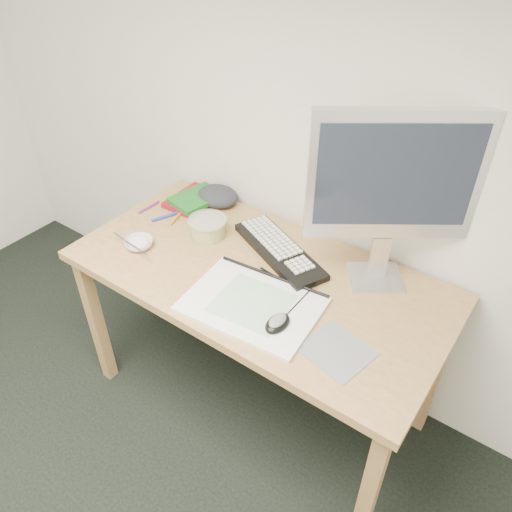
{
  "coord_description": "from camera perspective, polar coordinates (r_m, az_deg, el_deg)",
  "views": [
    {
      "loc": [
        1.0,
        0.29,
        1.92
      ],
      "look_at": [
        0.18,
        1.42,
        0.83
      ],
      "focal_mm": 35.0,
      "sensor_mm": 36.0,
      "label": 1
    }
  ],
  "objects": [
    {
      "name": "mousepad",
      "position": [
        1.58,
        9.22,
        -10.66
      ],
      "size": [
        0.23,
        0.21,
        0.0
      ],
      "primitive_type": "cube",
      "rotation": [
        0.0,
        0.0,
        -0.2
      ],
      "color": "gray",
      "rests_on": "desk"
    },
    {
      "name": "marker_blue",
      "position": [
        2.15,
        -10.04,
        4.55
      ],
      "size": [
        0.07,
        0.14,
        0.01
      ],
      "primitive_type": "cylinder",
      "rotation": [
        0.0,
        1.57,
        1.16
      ],
      "color": "#1E3AA3",
      "rests_on": "desk"
    },
    {
      "name": "rice_bowl",
      "position": [
        1.99,
        -13.23,
        1.38
      ],
      "size": [
        0.14,
        0.14,
        0.03
      ],
      "primitive_type": "imported",
      "rotation": [
        0.0,
        0.0,
        -0.28
      ],
      "color": "white",
      "rests_on": "desk"
    },
    {
      "name": "desk",
      "position": [
        1.88,
        0.15,
        -3.84
      ],
      "size": [
        1.4,
        0.7,
        0.75
      ],
      "color": "tan",
      "rests_on": "ground"
    },
    {
      "name": "pencil_pink",
      "position": [
        1.82,
        1.37,
        -2.1
      ],
      "size": [
        0.19,
        0.03,
        0.01
      ],
      "primitive_type": "cylinder",
      "rotation": [
        0.0,
        1.57,
        0.12
      ],
      "color": "pink",
      "rests_on": "desk"
    },
    {
      "name": "marker_purple",
      "position": [
        2.23,
        -12.16,
        5.47
      ],
      "size": [
        0.02,
        0.12,
        0.01
      ],
      "primitive_type": "cylinder",
      "rotation": [
        0.0,
        1.57,
        1.53
      ],
      "color": "#75227F",
      "rests_on": "desk"
    },
    {
      "name": "marker_orange",
      "position": [
        2.15,
        -8.89,
        4.57
      ],
      "size": [
        0.05,
        0.14,
        0.01
      ],
      "primitive_type": "cylinder",
      "rotation": [
        0.0,
        1.57,
        1.81
      ],
      "color": "orange",
      "rests_on": "desk"
    },
    {
      "name": "book_green",
      "position": [
        2.21,
        -6.78,
        6.59
      ],
      "size": [
        0.2,
        0.24,
        0.02
      ],
      "primitive_type": "cube",
      "rotation": [
        0.0,
        0.0,
        -0.2
      ],
      "color": "#19651D",
      "rests_on": "book_red"
    },
    {
      "name": "book_red",
      "position": [
        2.24,
        -7.2,
        6.38
      ],
      "size": [
        0.18,
        0.23,
        0.02
      ],
      "primitive_type": "cube",
      "rotation": [
        0.0,
        0.0,
        0.02
      ],
      "color": "maroon",
      "rests_on": "desk"
    },
    {
      "name": "monitor",
      "position": [
        1.63,
        15.43,
        8.14
      ],
      "size": [
        0.47,
        0.34,
        0.63
      ],
      "rotation": [
        0.0,
        0.0,
        0.61
      ],
      "color": "silver",
      "rests_on": "desk"
    },
    {
      "name": "pencil_black",
      "position": [
        1.79,
        2.87,
        -2.74
      ],
      "size": [
        0.2,
        0.03,
        0.01
      ],
      "primitive_type": "cylinder",
      "rotation": [
        0.0,
        1.57,
        -0.13
      ],
      "color": "black",
      "rests_on": "desk"
    },
    {
      "name": "chopsticks",
      "position": [
        1.97,
        -14.17,
        1.36
      ],
      "size": [
        0.21,
        0.04,
        0.02
      ],
      "primitive_type": "cylinder",
      "rotation": [
        0.0,
        1.57,
        -0.12
      ],
      "color": "#B6B6B8",
      "rests_on": "rice_bowl"
    },
    {
      "name": "mouse",
      "position": [
        1.61,
        2.48,
        -7.42
      ],
      "size": [
        0.07,
        0.11,
        0.04
      ],
      "primitive_type": "ellipsoid",
      "rotation": [
        0.0,
        0.0,
        -0.03
      ],
      "color": "black",
      "rests_on": "sketchpad"
    },
    {
      "name": "keyboard",
      "position": [
        1.91,
        2.69,
        0.58
      ],
      "size": [
        0.47,
        0.32,
        0.03
      ],
      "primitive_type": "cube",
      "rotation": [
        0.0,
        0.0,
        -0.42
      ],
      "color": "black",
      "rests_on": "desk"
    },
    {
      "name": "pencil_tan",
      "position": [
        1.85,
        -0.66,
        -1.37
      ],
      "size": [
        0.15,
        0.1,
        0.01
      ],
      "primitive_type": "cylinder",
      "rotation": [
        0.0,
        1.57,
        -0.55
      ],
      "color": "tan",
      "rests_on": "desk"
    },
    {
      "name": "cloth_lump",
      "position": [
        2.21,
        -4.42,
        6.84
      ],
      "size": [
        0.17,
        0.15,
        0.07
      ],
      "primitive_type": "ellipsoid",
      "rotation": [
        0.0,
        0.0,
        0.14
      ],
      "color": "#27292E",
      "rests_on": "desk"
    },
    {
      "name": "fruit_tub",
      "position": [
        2.0,
        -5.54,
        3.28
      ],
      "size": [
        0.16,
        0.16,
        0.08
      ],
      "primitive_type": "cylinder",
      "rotation": [
        0.0,
        0.0,
        -0.01
      ],
      "color": "gold",
      "rests_on": "desk"
    },
    {
      "name": "sketchpad",
      "position": [
        1.7,
        -0.45,
        -5.52
      ],
      "size": [
        0.48,
        0.36,
        0.01
      ],
      "primitive_type": "cube",
      "rotation": [
        0.0,
        0.0,
        0.1
      ],
      "color": "white",
      "rests_on": "desk"
    }
  ]
}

